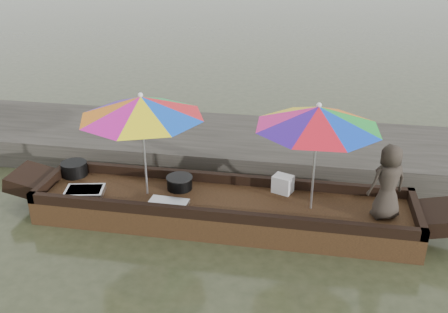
% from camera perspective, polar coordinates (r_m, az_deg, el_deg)
% --- Properties ---
extents(water, '(80.00, 80.00, 0.00)m').
position_cam_1_polar(water, '(7.42, -0.14, -7.37)').
color(water, '#303520').
rests_on(water, ground).
extents(dock, '(22.00, 2.20, 0.50)m').
position_cam_1_polar(dock, '(9.24, 2.35, 1.03)').
color(dock, '#2D2B26').
rests_on(dock, ground).
extents(boat_hull, '(5.45, 1.20, 0.35)m').
position_cam_1_polar(boat_hull, '(7.33, -0.14, -6.21)').
color(boat_hull, black).
rests_on(boat_hull, water).
extents(cooking_pot, '(0.41, 0.41, 0.22)m').
position_cam_1_polar(cooking_pot, '(8.28, -16.74, -1.35)').
color(cooking_pot, black).
rests_on(cooking_pot, boat_hull).
extents(tray_crayfish, '(0.62, 0.49, 0.09)m').
position_cam_1_polar(tray_crayfish, '(7.65, -15.64, -3.92)').
color(tray_crayfish, silver).
rests_on(tray_crayfish, boat_hull).
extents(tray_scallop, '(0.57, 0.41, 0.06)m').
position_cam_1_polar(tray_scallop, '(7.11, -6.50, -5.52)').
color(tray_scallop, silver).
rests_on(tray_scallop, boat_hull).
extents(charcoal_grill, '(0.38, 0.38, 0.18)m').
position_cam_1_polar(charcoal_grill, '(7.55, -5.10, -3.05)').
color(charcoal_grill, black).
rests_on(charcoal_grill, boat_hull).
extents(supply_bag, '(0.34, 0.31, 0.26)m').
position_cam_1_polar(supply_bag, '(7.46, 6.74, -3.14)').
color(supply_bag, white).
rests_on(supply_bag, boat_hull).
extents(vendor, '(0.62, 0.53, 1.06)m').
position_cam_1_polar(vendor, '(6.94, 18.25, -2.78)').
color(vendor, '#302821').
rests_on(vendor, boat_hull).
extents(umbrella_bow, '(1.82, 1.82, 1.55)m').
position_cam_1_polar(umbrella_bow, '(7.18, -9.13, 1.26)').
color(umbrella_bow, red).
rests_on(umbrella_bow, boat_hull).
extents(umbrella_stern, '(2.17, 2.17, 1.55)m').
position_cam_1_polar(umbrella_stern, '(6.80, 10.33, -0.17)').
color(umbrella_stern, green).
rests_on(umbrella_stern, boat_hull).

